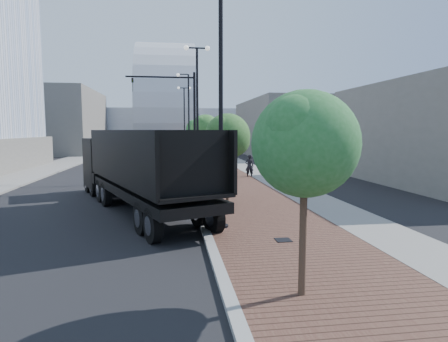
{
  "coord_description": "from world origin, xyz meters",
  "views": [
    {
      "loc": [
        -1.21,
        -3.67,
        3.72
      ],
      "look_at": [
        1.0,
        12.0,
        2.0
      ],
      "focal_mm": 30.27,
      "sensor_mm": 36.0,
      "label": 1
    }
  ],
  "objects": [
    {
      "name": "sidewalk",
      "position": [
        3.5,
        40.0,
        0.06
      ],
      "size": [
        7.0,
        140.0,
        0.12
      ],
      "primitive_type": "cube",
      "color": "#4C2D23",
      "rests_on": "ground"
    },
    {
      "name": "concrete_strip",
      "position": [
        6.2,
        40.0,
        0.07
      ],
      "size": [
        2.4,
        140.0,
        0.13
      ],
      "primitive_type": "cube",
      "color": "slate",
      "rests_on": "ground"
    },
    {
      "name": "curb",
      "position": [
        0.0,
        40.0,
        0.07
      ],
      "size": [
        0.3,
        140.0,
        0.14
      ],
      "primitive_type": "cube",
      "color": "gray",
      "rests_on": "ground"
    },
    {
      "name": "west_sidewalk",
      "position": [
        -13.0,
        40.0,
        0.06
      ],
      "size": [
        4.0,
        140.0,
        0.12
      ],
      "primitive_type": "cube",
      "color": "slate",
      "rests_on": "ground"
    },
    {
      "name": "dump_truck",
      "position": [
        -3.51,
        16.08,
        1.57
      ],
      "size": [
        7.53,
        13.78,
        3.72
      ],
      "rotation": [
        0.0,
        0.0,
        0.37
      ],
      "color": "black",
      "rests_on": "ground"
    },
    {
      "name": "white_sedan",
      "position": [
        -3.71,
        23.14,
        0.75
      ],
      "size": [
        2.35,
        4.74,
        1.49
      ],
      "primitive_type": "imported",
      "rotation": [
        0.0,
        0.0,
        -0.18
      ],
      "color": "white",
      "rests_on": "ground"
    },
    {
      "name": "dark_car_mid",
      "position": [
        -7.99,
        41.73,
        0.6
      ],
      "size": [
        3.45,
        4.72,
        1.19
      ],
      "primitive_type": "imported",
      "rotation": [
        0.0,
        0.0,
        -0.39
      ],
      "color": "black",
      "rests_on": "ground"
    },
    {
      "name": "dark_car_far",
      "position": [
        -4.22,
        50.93,
        0.74
      ],
      "size": [
        2.26,
        5.2,
        1.49
      ],
      "primitive_type": "imported",
      "rotation": [
        0.0,
        0.0,
        0.04
      ],
      "color": "black",
      "rests_on": "ground"
    },
    {
      "name": "pedestrian",
      "position": [
        4.84,
        24.99,
        0.92
      ],
      "size": [
        0.69,
        0.47,
        1.84
      ],
      "primitive_type": "imported",
      "rotation": [
        0.0,
        0.0,
        3.09
      ],
      "color": "black",
      "rests_on": "ground"
    },
    {
      "name": "streetlight_1",
      "position": [
        0.49,
        10.0,
        4.34
      ],
      "size": [
        1.44,
        0.56,
        9.21
      ],
      "color": "black",
      "rests_on": "ground"
    },
    {
      "name": "streetlight_2",
      "position": [
        0.6,
        22.0,
        4.82
      ],
      "size": [
        1.72,
        0.56,
        9.28
      ],
      "color": "black",
      "rests_on": "ground"
    },
    {
      "name": "streetlight_3",
      "position": [
        0.49,
        34.0,
        4.34
      ],
      "size": [
        1.44,
        0.56,
        9.21
      ],
      "color": "black",
      "rests_on": "ground"
    },
    {
      "name": "streetlight_4",
      "position": [
        0.6,
        46.0,
        4.82
      ],
      "size": [
        1.72,
        0.56,
        9.28
      ],
      "color": "black",
      "rests_on": "ground"
    },
    {
      "name": "traffic_mast",
      "position": [
        -0.3,
        25.0,
        4.98
      ],
      "size": [
        5.09,
        0.2,
        8.0
      ],
      "color": "black",
      "rests_on": "ground"
    },
    {
      "name": "tree_0",
      "position": [
        1.65,
        4.02,
        3.41
      ],
      "size": [
        2.34,
        2.28,
        4.57
      ],
      "color": "#382619",
      "rests_on": "ground"
    },
    {
      "name": "tree_1",
      "position": [
        1.65,
        15.02,
        3.4
      ],
      "size": [
        2.33,
        2.27,
        4.55
      ],
      "color": "#382619",
      "rests_on": "ground"
    },
    {
      "name": "tree_2",
      "position": [
        1.65,
        27.02,
        3.76
      ],
      "size": [
        2.46,
        2.42,
        4.98
      ],
      "color": "#382619",
      "rests_on": "ground"
    },
    {
      "name": "tree_3",
      "position": [
        1.65,
        39.02,
        3.82
      ],
      "size": [
        2.26,
        2.19,
        4.93
      ],
      "color": "#382619",
      "rests_on": "ground"
    },
    {
      "name": "convention_center",
      "position": [
        -2.0,
        85.0,
        6.0
      ],
      "size": [
        50.0,
        30.0,
        50.0
      ],
      "color": "#AFB2B9",
      "rests_on": "ground"
    },
    {
      "name": "commercial_block_nw",
      "position": [
        -20.0,
        60.0,
        5.0
      ],
      "size": [
        14.0,
        20.0,
        10.0
      ],
      "primitive_type": "cube",
      "color": "slate",
      "rests_on": "ground"
    },
    {
      "name": "commercial_block_ne",
      "position": [
        16.0,
        50.0,
        4.0
      ],
      "size": [
        12.0,
        22.0,
        8.0
      ],
      "primitive_type": "cube",
      "color": "slate",
      "rests_on": "ground"
    },
    {
      "name": "utility_cover_1",
      "position": [
        2.4,
        8.0,
        0.13
      ],
      "size": [
        0.5,
        0.5,
        0.02
      ],
      "primitive_type": "cube",
      "color": "black",
      "rests_on": "sidewalk"
    },
    {
      "name": "utility_cover_2",
      "position": [
        2.4,
        19.0,
        0.13
      ],
      "size": [
        0.5,
        0.5,
        0.02
      ],
      "primitive_type": "cube",
      "color": "black",
      "rests_on": "sidewalk"
    }
  ]
}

